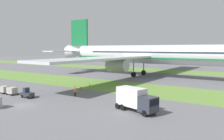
# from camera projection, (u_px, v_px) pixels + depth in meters

# --- Properties ---
(ground_plane) EXTENTS (400.00, 400.00, 0.00)m
(ground_plane) POSITION_uv_depth(u_px,v_px,m) (23.00, 106.00, 37.95)
(ground_plane) COLOR slate
(grass_strip_near) EXTENTS (320.00, 16.00, 0.01)m
(grass_strip_near) POSITION_uv_depth(u_px,v_px,m) (108.00, 85.00, 58.92)
(grass_strip_near) COLOR olive
(grass_strip_near) RESTS_ON ground
(grass_strip_far) EXTENTS (320.00, 16.00, 0.01)m
(grass_strip_far) POSITION_uv_depth(u_px,v_px,m) (166.00, 71.00, 95.44)
(grass_strip_far) COLOR olive
(grass_strip_far) RESTS_ON ground
(airliner) EXTENTS (71.63, 87.46, 21.22)m
(airliner) POSITION_uv_depth(u_px,v_px,m) (144.00, 54.00, 76.57)
(airliner) COLOR silver
(airliner) RESTS_ON ground
(baggage_tug) EXTENTS (2.61, 1.32, 1.97)m
(baggage_tug) POSITION_uv_depth(u_px,v_px,m) (27.00, 94.00, 43.85)
(baggage_tug) COLOR #2D333D
(baggage_tug) RESTS_ON ground
(cargo_dolly_lead) EXTENTS (2.21, 1.52, 1.55)m
(cargo_dolly_lead) POSITION_uv_depth(u_px,v_px,m) (12.00, 90.00, 46.56)
(cargo_dolly_lead) COLOR #A3A3A8
(cargo_dolly_lead) RESTS_ON ground
(cargo_dolly_second) EXTENTS (2.21, 1.52, 1.55)m
(cargo_dolly_second) POSITION_uv_depth(u_px,v_px,m) (4.00, 89.00, 48.13)
(cargo_dolly_second) COLOR #A3A3A8
(cargo_dolly_second) RESTS_ON ground
(catering_truck) EXTENTS (7.31, 4.01, 3.58)m
(catering_truck) POSITION_uv_depth(u_px,v_px,m) (136.00, 99.00, 34.22)
(catering_truck) COLOR #2D333D
(catering_truck) RESTS_ON ground
(ground_crew_marshaller) EXTENTS (0.36, 0.53, 1.74)m
(ground_crew_marshaller) POSITION_uv_depth(u_px,v_px,m) (75.00, 92.00, 45.23)
(ground_crew_marshaller) COLOR black
(ground_crew_marshaller) RESTS_ON ground
(taxiway_marker_0) EXTENTS (0.44, 0.44, 0.54)m
(taxiway_marker_0) POSITION_uv_depth(u_px,v_px,m) (90.00, 85.00, 58.07)
(taxiway_marker_0) COLOR orange
(taxiway_marker_0) RESTS_ON ground
(taxiway_marker_1) EXTENTS (0.44, 0.44, 0.65)m
(taxiway_marker_1) POSITION_uv_depth(u_px,v_px,m) (81.00, 87.00, 53.78)
(taxiway_marker_1) COLOR orange
(taxiway_marker_1) RESTS_ON ground
(taxiway_marker_2) EXTENTS (0.44, 0.44, 0.70)m
(taxiway_marker_2) POSITION_uv_depth(u_px,v_px,m) (56.00, 82.00, 61.84)
(taxiway_marker_2) COLOR orange
(taxiway_marker_2) RESTS_ON ground
(taxiway_marker_3) EXTENTS (0.44, 0.44, 0.69)m
(taxiway_marker_3) POSITION_uv_depth(u_px,v_px,m) (74.00, 86.00, 55.63)
(taxiway_marker_3) COLOR orange
(taxiway_marker_3) RESTS_ON ground
(distant_tree_line) EXTENTS (206.16, 9.91, 11.97)m
(distant_tree_line) POSITION_uv_depth(u_px,v_px,m) (198.00, 53.00, 132.30)
(distant_tree_line) COLOR #4C3823
(distant_tree_line) RESTS_ON ground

